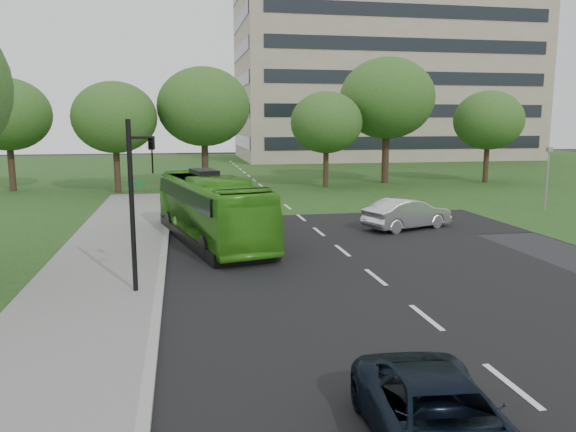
% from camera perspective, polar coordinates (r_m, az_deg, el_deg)
% --- Properties ---
extents(ground, '(160.00, 160.00, 0.00)m').
position_cam_1_polar(ground, '(17.45, 11.11, -7.92)').
color(ground, black).
rests_on(ground, ground).
extents(street_surfaces, '(120.00, 120.00, 0.15)m').
position_cam_1_polar(street_surfaces, '(38.97, -1.90, 1.98)').
color(street_surfaces, black).
rests_on(street_surfaces, ground).
extents(office_building, '(40.10, 20.10, 25.00)m').
position_cam_1_polar(office_building, '(82.70, 9.59, 14.55)').
color(office_building, gray).
rests_on(office_building, ground).
extents(tree_park_a, '(6.05, 6.05, 8.04)m').
position_cam_1_polar(tree_park_a, '(42.86, -17.21, 9.53)').
color(tree_park_a, black).
rests_on(tree_park_a, ground).
extents(tree_park_b, '(7.10, 7.10, 9.31)m').
position_cam_1_polar(tree_park_b, '(44.27, -8.56, 10.90)').
color(tree_park_b, black).
rests_on(tree_park_b, ground).
extents(tree_park_c, '(5.64, 5.64, 7.50)m').
position_cam_1_polar(tree_park_c, '(44.56, 3.92, 9.44)').
color(tree_park_c, black).
rests_on(tree_park_c, ground).
extents(tree_park_d, '(7.89, 7.89, 10.44)m').
position_cam_1_polar(tree_park_d, '(48.40, 10.03, 11.68)').
color(tree_park_d, black).
rests_on(tree_park_d, ground).
extents(tree_park_e, '(5.81, 5.81, 7.74)m').
position_cam_1_polar(tree_park_e, '(50.87, 19.70, 9.13)').
color(tree_park_e, black).
rests_on(tree_park_e, ground).
extents(tree_park_f, '(6.26, 6.26, 8.35)m').
position_cam_1_polar(tree_park_f, '(46.62, -26.62, 9.20)').
color(tree_park_f, black).
rests_on(tree_park_f, ground).
extents(bus, '(4.72, 10.58, 2.87)m').
position_cam_1_polar(bus, '(24.61, -7.80, 0.72)').
color(bus, '#3A921A').
rests_on(bus, ground).
extents(sedan, '(4.84, 3.13, 1.51)m').
position_cam_1_polar(sedan, '(27.95, 12.03, 0.24)').
color(sedan, '#BBBABF').
rests_on(sedan, ground).
extents(suv, '(2.43, 4.61, 1.24)m').
position_cam_1_polar(suv, '(9.52, 15.31, -19.56)').
color(suv, black).
rests_on(suv, ground).
extents(traffic_light, '(0.85, 0.25, 5.26)m').
position_cam_1_polar(traffic_light, '(17.13, -15.08, 2.20)').
color(traffic_light, black).
rests_on(traffic_light, ground).
extents(camera_pole, '(0.37, 0.35, 3.70)m').
position_cam_1_polar(camera_pole, '(36.29, 24.89, 4.28)').
color(camera_pole, gray).
rests_on(camera_pole, ground).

